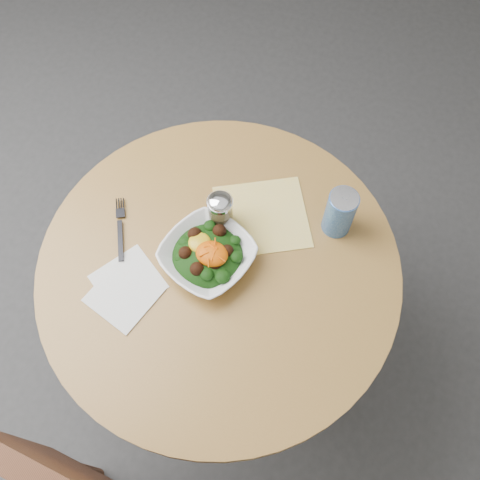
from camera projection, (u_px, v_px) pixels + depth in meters
The scene contains 8 objects.
ground at pixel (226, 347), 1.99m from camera, with size 6.00×6.00×0.00m, color #313133.
table at pixel (221, 294), 1.49m from camera, with size 0.90×0.90×0.75m.
cloth_napkin at pixel (262, 217), 1.38m from camera, with size 0.23×0.21×0.00m, color #DFB00B.
paper_napkins at pixel (126, 288), 1.29m from camera, with size 0.20×0.22×0.00m.
salad_bowl at pixel (207, 255), 1.30m from camera, with size 0.27×0.27×0.08m.
fork at pixel (120, 227), 1.36m from camera, with size 0.10×0.17×0.00m.
spice_shaker at pixel (220, 211), 1.32m from camera, with size 0.06×0.06×0.12m.
beverage_can at pixel (340, 213), 1.30m from camera, with size 0.07×0.07×0.14m.
Camera 1 is at (0.23, -0.49, 1.95)m, focal length 40.00 mm.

